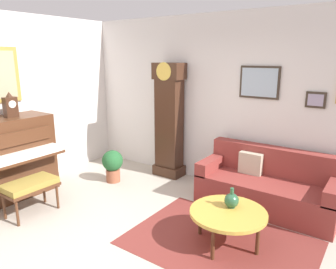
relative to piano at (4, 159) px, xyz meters
name	(u,v)px	position (x,y,z in m)	size (l,w,h in m)	color
ground_plane	(117,247)	(2.23, 0.08, -0.68)	(6.40, 6.00, 0.10)	#B2A899
wall_back	(216,101)	(2.25, 2.48, 0.78)	(5.30, 0.13, 2.80)	silver
area_rug	(220,243)	(3.21, 0.78, -0.62)	(2.10, 1.50, 0.01)	maroon
piano	(4,159)	(0.00, 0.00, 0.00)	(0.87, 1.44, 1.24)	#4C2B19
piano_bench	(30,186)	(0.76, -0.07, -0.22)	(0.42, 0.70, 0.48)	#4C2B19
grandfather_clock	(169,124)	(1.46, 2.23, 0.34)	(0.52, 0.34, 2.03)	#3D2316
couch	(267,186)	(3.34, 2.01, -0.31)	(1.90, 0.80, 0.84)	maroon
coffee_table	(228,214)	(3.28, 0.82, -0.24)	(0.88, 0.88, 0.42)	gold
mantel_clock	(10,106)	(0.00, 0.19, 0.79)	(0.13, 0.18, 0.38)	#3D2316
green_jug	(232,200)	(3.27, 0.93, -0.12)	(0.17, 0.17, 0.24)	#234C33
potted_plant	(113,164)	(0.85, 1.41, -0.30)	(0.36, 0.36, 0.56)	#935138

